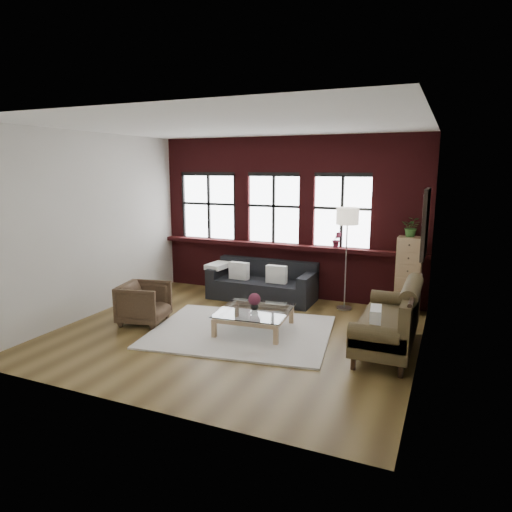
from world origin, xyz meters
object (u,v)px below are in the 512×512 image
at_px(vintage_settee, 387,315).
at_px(drawer_chest, 408,275).
at_px(vase, 254,306).
at_px(floor_lamp, 346,255).
at_px(dark_sofa, 262,281).
at_px(armchair, 144,303).
at_px(coffee_table, 254,321).

xyz_separation_m(vintage_settee, drawer_chest, (0.10, 1.98, 0.17)).
bearing_deg(vase, floor_lamp, 58.97).
bearing_deg(dark_sofa, vase, -70.94).
xyz_separation_m(armchair, drawer_chest, (4.03, 2.39, 0.35)).
relative_size(dark_sofa, drawer_chest, 1.52).
bearing_deg(vintage_settee, floor_lamp, 120.17).
distance_m(armchair, drawer_chest, 4.69).
bearing_deg(vintage_settee, armchair, -174.00).
bearing_deg(armchair, vase, -91.51).
height_order(armchair, coffee_table, armchair).
distance_m(coffee_table, floor_lamp, 2.22).
relative_size(armchair, drawer_chest, 0.54).
height_order(dark_sofa, vintage_settee, vintage_settee).
bearing_deg(dark_sofa, drawer_chest, 6.72).
xyz_separation_m(dark_sofa, vase, (0.59, -1.72, 0.05)).
height_order(dark_sofa, drawer_chest, drawer_chest).
relative_size(vintage_settee, coffee_table, 1.76).
distance_m(coffee_table, vase, 0.25).
bearing_deg(coffee_table, drawer_chest, 43.62).
height_order(vintage_settee, armchair, vintage_settee).
height_order(dark_sofa, coffee_table, dark_sofa).
bearing_deg(vase, vintage_settee, 1.80).
bearing_deg(coffee_table, vase, 0.00).
distance_m(vintage_settee, vase, 2.05).
xyz_separation_m(vintage_settee, armchair, (-3.93, -0.41, -0.17)).
height_order(vintage_settee, vase, vintage_settee).
relative_size(dark_sofa, coffee_table, 1.90).
distance_m(armchair, floor_lamp, 3.68).
xyz_separation_m(dark_sofa, coffee_table, (0.59, -1.72, -0.20)).
relative_size(armchair, floor_lamp, 0.37).
bearing_deg(floor_lamp, coffee_table, -121.03).
bearing_deg(floor_lamp, armchair, -144.37).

